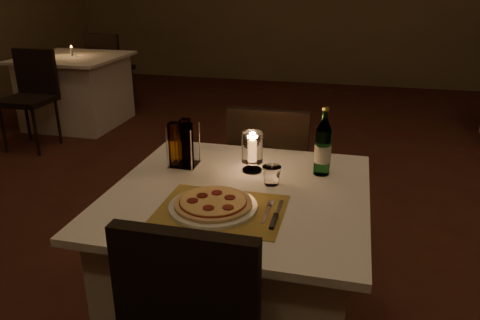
% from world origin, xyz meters
% --- Properties ---
extents(floor, '(8.00, 10.00, 0.02)m').
position_xyz_m(floor, '(0.00, 0.00, -0.01)').
color(floor, '#4E2319').
rests_on(floor, ground).
extents(main_table, '(1.00, 1.00, 0.74)m').
position_xyz_m(main_table, '(-0.05, -0.51, 0.37)').
color(main_table, white).
rests_on(main_table, ground).
extents(chair_far, '(0.42, 0.42, 0.90)m').
position_xyz_m(chair_far, '(-0.05, 0.21, 0.55)').
color(chair_far, black).
rests_on(chair_far, ground).
extents(placemat, '(0.45, 0.34, 0.00)m').
position_xyz_m(placemat, '(-0.07, -0.69, 0.74)').
color(placemat, '#A38538').
rests_on(placemat, main_table).
extents(plate, '(0.32, 0.32, 0.01)m').
position_xyz_m(plate, '(-0.10, -0.69, 0.75)').
color(plate, white).
rests_on(plate, placemat).
extents(pizza, '(0.28, 0.28, 0.02)m').
position_xyz_m(pizza, '(-0.10, -0.69, 0.77)').
color(pizza, '#D8B77F').
rests_on(pizza, plate).
extents(fork, '(0.02, 0.18, 0.00)m').
position_xyz_m(fork, '(0.09, -0.65, 0.75)').
color(fork, silver).
rests_on(fork, placemat).
extents(knife, '(0.02, 0.22, 0.01)m').
position_xyz_m(knife, '(0.13, -0.71, 0.75)').
color(knife, black).
rests_on(knife, placemat).
extents(tumbler, '(0.08, 0.08, 0.08)m').
position_xyz_m(tumbler, '(0.06, -0.42, 0.78)').
color(tumbler, white).
rests_on(tumbler, main_table).
extents(water_bottle, '(0.07, 0.07, 0.29)m').
position_xyz_m(water_bottle, '(0.25, -0.27, 0.86)').
color(water_bottle, '#59A666').
rests_on(water_bottle, main_table).
extents(hurricane_candle, '(0.09, 0.09, 0.17)m').
position_xyz_m(hurricane_candle, '(-0.04, -0.31, 0.84)').
color(hurricane_candle, white).
rests_on(hurricane_candle, main_table).
extents(cruet_caddy, '(0.12, 0.12, 0.21)m').
position_xyz_m(cruet_caddy, '(-0.35, -0.32, 0.84)').
color(cruet_caddy, white).
rests_on(cruet_caddy, main_table).
extents(neighbor_table_left, '(1.00, 1.00, 0.74)m').
position_xyz_m(neighbor_table_left, '(-2.54, 2.27, 0.37)').
color(neighbor_table_left, white).
rests_on(neighbor_table_left, ground).
extents(neighbor_chair_la, '(0.42, 0.42, 0.90)m').
position_xyz_m(neighbor_chair_la, '(-2.54, 1.55, 0.55)').
color(neighbor_chair_la, black).
rests_on(neighbor_chair_la, ground).
extents(neighbor_chair_lb, '(0.42, 0.42, 0.90)m').
position_xyz_m(neighbor_chair_lb, '(-2.54, 2.98, 0.55)').
color(neighbor_chair_lb, black).
rests_on(neighbor_chair_lb, ground).
extents(neighbor_candle_left, '(0.03, 0.03, 0.11)m').
position_xyz_m(neighbor_candle_left, '(-2.54, 2.27, 0.79)').
color(neighbor_candle_left, white).
rests_on(neighbor_candle_left, neighbor_table_left).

